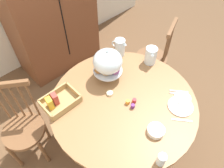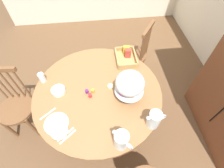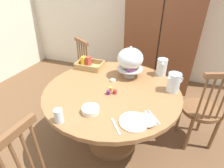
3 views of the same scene
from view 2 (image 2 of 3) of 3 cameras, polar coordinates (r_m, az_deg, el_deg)
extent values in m
plane|color=brown|center=(2.39, -1.82, -10.75)|extent=(10.00, 10.00, 0.00)
cylinder|color=olive|center=(1.72, -4.97, -2.87)|extent=(1.32, 1.32, 0.04)
cylinder|color=brown|center=(2.01, -4.30, -8.23)|extent=(0.14, 0.14, 0.63)
cylinder|color=brown|center=(2.32, -3.76, -12.43)|extent=(0.56, 0.56, 0.06)
cylinder|color=brown|center=(2.49, 7.06, 9.91)|extent=(0.40, 0.40, 0.04)
cylinder|color=brown|center=(2.78, 5.11, 9.22)|extent=(0.04, 0.04, 0.45)
cylinder|color=brown|center=(2.60, 2.49, 5.47)|extent=(0.04, 0.04, 0.45)
cylinder|color=brown|center=(2.72, 10.49, 7.18)|extent=(0.04, 0.04, 0.45)
cylinder|color=brown|center=(2.53, 8.17, 3.22)|extent=(0.04, 0.04, 0.45)
cylinder|color=brown|center=(2.41, 12.61, 14.71)|extent=(0.02, 0.02, 0.48)
cylinder|color=brown|center=(2.36, 12.01, 13.81)|extent=(0.02, 0.02, 0.48)
cylinder|color=brown|center=(2.30, 11.38, 12.87)|extent=(0.02, 0.02, 0.48)
cylinder|color=brown|center=(2.25, 10.74, 11.89)|extent=(0.02, 0.02, 0.48)
cylinder|color=brown|center=(2.20, 10.06, 10.85)|extent=(0.02, 0.02, 0.48)
cube|color=brown|center=(2.15, 12.54, 18.15)|extent=(0.32, 0.23, 0.05)
cylinder|color=brown|center=(2.22, -30.26, -7.53)|extent=(0.40, 0.40, 0.04)
cylinder|color=brown|center=(2.40, -31.92, -13.06)|extent=(0.04, 0.04, 0.45)
cylinder|color=brown|center=(2.28, -25.65, -13.48)|extent=(0.04, 0.04, 0.45)
cylinder|color=brown|center=(2.51, -30.18, -7.31)|extent=(0.04, 0.04, 0.45)
cylinder|color=brown|center=(2.39, -24.23, -7.38)|extent=(0.04, 0.04, 0.45)
cylinder|color=brown|center=(2.15, -33.39, -0.57)|extent=(0.02, 0.02, 0.48)
cylinder|color=brown|center=(2.12, -31.77, -0.50)|extent=(0.02, 0.02, 0.48)
cylinder|color=brown|center=(2.08, -30.11, -0.42)|extent=(0.02, 0.02, 0.48)
cylinder|color=brown|center=(2.05, -28.39, -0.35)|extent=(0.02, 0.02, 0.48)
cylinder|color=silver|center=(1.67, 5.66, -3.93)|extent=(0.12, 0.12, 0.02)
cylinder|color=silver|center=(1.64, 5.76, -3.23)|extent=(0.03, 0.03, 0.09)
cylinder|color=silver|center=(1.60, 5.91, -2.21)|extent=(0.28, 0.28, 0.01)
torus|color=#B27033|center=(1.55, 6.60, -3.24)|extent=(0.10, 0.10, 0.03)
torus|color=#D19347|center=(1.57, 7.40, -2.05)|extent=(0.10, 0.10, 0.03)
torus|color=#935628|center=(1.62, 6.99, 0.39)|extent=(0.10, 0.10, 0.03)
torus|color=tan|center=(1.59, 5.10, -0.71)|extent=(0.10, 0.10, 0.03)
torus|color=#994C84|center=(1.55, 3.91, -2.81)|extent=(0.10, 0.10, 0.03)
ellipsoid|color=silver|center=(1.50, 6.28, 0.31)|extent=(0.27, 0.27, 0.22)
sphere|color=silver|center=(1.41, 6.70, 3.26)|extent=(0.02, 0.02, 0.02)
cylinder|color=silver|center=(1.48, 14.36, -11.78)|extent=(0.11, 0.11, 0.19)
cylinder|color=orange|center=(1.51, 14.14, -12.24)|extent=(0.10, 0.10, 0.13)
cone|color=silver|center=(1.39, 12.55, -11.09)|extent=(0.04, 0.04, 0.03)
torus|color=silver|center=(1.50, 16.93, -10.89)|extent=(0.02, 0.08, 0.07)
cylinder|color=silver|center=(1.38, 3.19, -18.76)|extent=(0.12, 0.12, 0.18)
cylinder|color=white|center=(1.41, 3.14, -19.11)|extent=(0.11, 0.11, 0.12)
cone|color=silver|center=(1.32, 0.83, -15.95)|extent=(0.05, 0.05, 0.03)
torus|color=silver|center=(1.36, 5.93, -20.47)|extent=(0.06, 0.06, 0.07)
cube|color=tan|center=(2.00, 4.77, 8.56)|extent=(0.30, 0.22, 0.01)
cube|color=tan|center=(1.96, 1.62, 8.93)|extent=(0.30, 0.02, 0.07)
cube|color=tan|center=(2.00, 7.97, 9.36)|extent=(0.30, 0.02, 0.07)
cube|color=tan|center=(2.09, 4.12, 12.01)|extent=(0.02, 0.22, 0.07)
cube|color=tan|center=(1.87, 5.59, 5.99)|extent=(0.02, 0.22, 0.07)
cube|color=gold|center=(2.02, 4.92, 11.61)|extent=(0.05, 0.08, 0.11)
cube|color=#B23D33|center=(1.98, 5.52, 10.50)|extent=(0.05, 0.08, 0.11)
cylinder|color=white|center=(1.60, -18.66, -12.81)|extent=(0.22, 0.22, 0.01)
cylinder|color=white|center=(1.55, -17.71, -15.37)|extent=(0.15, 0.15, 0.01)
cylinder|color=white|center=(1.76, -18.02, -2.20)|extent=(0.14, 0.14, 0.04)
cylinder|color=silver|center=(1.89, -23.06, 2.07)|extent=(0.06, 0.06, 0.11)
cylinder|color=beige|center=(1.72, -0.55, -0.78)|extent=(0.06, 0.06, 0.02)
cylinder|color=#B7282D|center=(1.66, -7.60, -3.92)|extent=(0.04, 0.04, 0.04)
cylinder|color=orange|center=(1.69, -6.64, -2.34)|extent=(0.04, 0.04, 0.04)
cylinder|color=#5B2366|center=(1.69, -8.68, -2.53)|extent=(0.04, 0.04, 0.04)
cube|color=silver|center=(1.54, -15.69, -16.42)|extent=(0.12, 0.14, 0.01)
cube|color=silver|center=(1.53, -15.02, -17.21)|extent=(0.12, 0.14, 0.01)
cube|color=silver|center=(1.68, -21.26, -9.55)|extent=(0.12, 0.14, 0.01)
camera|label=1|loc=(1.97, -46.42, 47.15)|focal=33.68mm
camera|label=3|loc=(1.54, -66.57, -2.02)|focal=27.27mm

